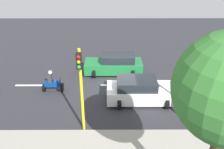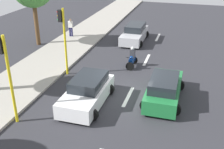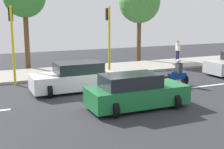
{
  "view_description": "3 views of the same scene",
  "coord_description": "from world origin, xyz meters",
  "views": [
    {
      "loc": [
        14.81,
        -0.45,
        8.23
      ],
      "look_at": [
        1.44,
        -0.39,
        1.56
      ],
      "focal_mm": 38.55,
      "sensor_mm": 36.0,
      "label": 1
    },
    {
      "loc": [
        -3.17,
        13.89,
        8.06
      ],
      "look_at": [
        1.22,
        -0.75,
        0.93
      ],
      "focal_mm": 44.73,
      "sensor_mm": 36.0,
      "label": 2
    },
    {
      "loc": [
        -13.18,
        5.91,
        4.0
      ],
      "look_at": [
        0.19,
        -0.04,
        1.1
      ],
      "focal_mm": 48.86,
      "sensor_mm": 36.0,
      "label": 3
    }
  ],
  "objects": [
    {
      "name": "lane_stripe_mid",
      "position": [
        0.0,
        0.0,
        0.01
      ],
      "size": [
        0.2,
        2.4,
        0.01
      ],
      "primitive_type": "cube",
      "color": "white",
      "rests_on": "ground"
    },
    {
      "name": "motorcycle",
      "position": [
        0.79,
        -4.35,
        0.64
      ],
      "size": [
        0.6,
        1.3,
        1.53
      ],
      "color": "black",
      "rests_on": "ground"
    },
    {
      "name": "traffic_light_corner",
      "position": [
        4.85,
        4.04,
        2.93
      ],
      "size": [
        0.49,
        0.24,
        4.5
      ],
      "color": "yellow",
      "rests_on": "ground"
    },
    {
      "name": "car_white",
      "position": [
        2.0,
        1.36,
        0.71
      ],
      "size": [
        2.29,
        4.28,
        1.52
      ],
      "color": "white",
      "rests_on": "ground"
    },
    {
      "name": "pedestrian_near_signal",
      "position": [
        7.92,
        -9.56,
        1.06
      ],
      "size": [
        0.4,
        0.24,
        1.69
      ],
      "color": "#1E1E4C",
      "rests_on": "sidewalk"
    },
    {
      "name": "lane_stripe_far_north",
      "position": [
        0.0,
        -12.0,
        0.01
      ],
      "size": [
        0.2,
        2.4,
        0.01
      ],
      "primitive_type": "cube",
      "color": "white",
      "rests_on": "ground"
    },
    {
      "name": "lane_stripe_north",
      "position": [
        0.0,
        -6.0,
        0.01
      ],
      "size": [
        0.2,
        2.4,
        0.01
      ],
      "primitive_type": "cube",
      "color": "white",
      "rests_on": "ground"
    },
    {
      "name": "ground_plane",
      "position": [
        0.0,
        0.0,
        -0.05
      ],
      "size": [
        40.0,
        60.0,
        0.1
      ],
      "primitive_type": "cube",
      "color": "#2D2D33"
    },
    {
      "name": "car_silver",
      "position": [
        1.92,
        -10.26,
        0.71
      ],
      "size": [
        2.18,
        4.57,
        1.52
      ],
      "color": "#B7B7BC",
      "rests_on": "ground"
    },
    {
      "name": "car_green",
      "position": [
        -2.0,
        -0.19,
        0.71
      ],
      "size": [
        2.16,
        4.36,
        1.52
      ],
      "color": "#1E7238",
      "rests_on": "ground"
    },
    {
      "name": "sidewalk",
      "position": [
        7.0,
        0.0,
        0.07
      ],
      "size": [
        4.0,
        60.0,
        0.15
      ],
      "primitive_type": "cube",
      "color": "#9E998E",
      "rests_on": "ground"
    },
    {
      "name": "traffic_light_midblock",
      "position": [
        4.85,
        -1.88,
        2.93
      ],
      "size": [
        0.49,
        0.24,
        4.5
      ],
      "color": "yellow",
      "rests_on": "ground"
    }
  ]
}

